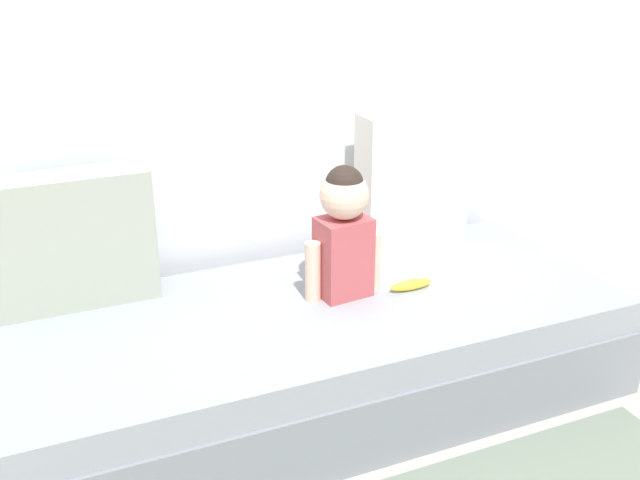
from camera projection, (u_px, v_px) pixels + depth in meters
The scene contains 7 objects.
ground_plane at pixel (293, 402), 2.79m from camera, with size 12.00×12.00×0.00m, color #B2ADA3.
back_wall at pixel (231, 32), 2.79m from camera, with size 5.65×0.10×2.53m, color silver.
couch at pixel (292, 358), 2.71m from camera, with size 2.45×0.92×0.39m.
throw_pillow_left at pixel (72, 241), 2.60m from camera, with size 0.56×0.16×0.48m, color #99A393.
throw_pillow_right at pixel (412, 180), 3.07m from camera, with size 0.45×0.16×0.57m, color silver.
toddler at pixel (344, 228), 2.65m from camera, with size 0.30×0.17×0.49m.
banana at pixel (411, 285), 2.78m from camera, with size 0.17×0.04×0.04m, color yellow.
Camera 1 is at (-0.83, -2.18, 1.64)m, focal length 42.14 mm.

